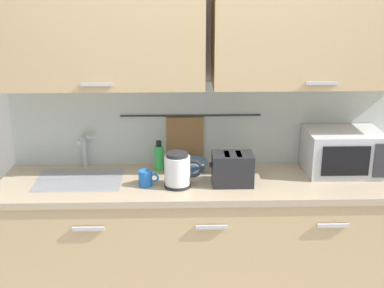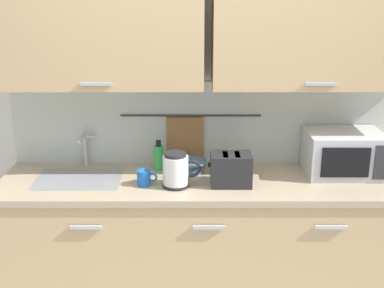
{
  "view_description": "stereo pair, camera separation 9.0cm",
  "coord_description": "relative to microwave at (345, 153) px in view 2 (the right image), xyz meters",
  "views": [
    {
      "loc": [
        -0.18,
        -2.6,
        2.07
      ],
      "look_at": [
        -0.1,
        0.33,
        1.12
      ],
      "focal_mm": 47.98,
      "sensor_mm": 36.0,
      "label": 1
    },
    {
      "loc": [
        -0.09,
        -2.6,
        2.07
      ],
      "look_at": [
        -0.1,
        0.33,
        1.12
      ],
      "focal_mm": 47.98,
      "sensor_mm": 36.0,
      "label": 2
    }
  ],
  "objects": [
    {
      "name": "dish_soap_bottle",
      "position": [
        -1.15,
        0.07,
        -0.05
      ],
      "size": [
        0.06,
        0.06,
        0.2
      ],
      "color": "green",
      "rests_on": "counter_unit"
    },
    {
      "name": "back_wall_assembly",
      "position": [
        -0.85,
        0.12,
        0.49
      ],
      "size": [
        3.7,
        0.41,
        2.5
      ],
      "color": "silver",
      "rests_on": "ground"
    },
    {
      "name": "mixing_bowl",
      "position": [
        -0.95,
        0.03,
        -0.09
      ],
      "size": [
        0.21,
        0.21,
        0.08
      ],
      "color": "#4C7093",
      "rests_on": "counter_unit"
    },
    {
      "name": "electric_kettle",
      "position": [
        -1.03,
        -0.21,
        -0.03
      ],
      "size": [
        0.23,
        0.16,
        0.21
      ],
      "color": "black",
      "rests_on": "counter_unit"
    },
    {
      "name": "mug_near_sink",
      "position": [
        -1.22,
        -0.19,
        -0.09
      ],
      "size": [
        0.12,
        0.08,
        0.09
      ],
      "color": "blue",
      "rests_on": "counter_unit"
    },
    {
      "name": "toaster",
      "position": [
        -0.71,
        -0.18,
        -0.04
      ],
      "size": [
        0.26,
        0.17,
        0.19
      ],
      "color": "#232326",
      "rests_on": "counter_unit"
    },
    {
      "name": "counter_unit",
      "position": [
        -0.86,
        -0.11,
        -0.58
      ],
      "size": [
        2.53,
        0.64,
        0.9
      ],
      "color": "tan",
      "rests_on": "ground"
    },
    {
      "name": "microwave",
      "position": [
        0.0,
        0.0,
        0.0
      ],
      "size": [
        0.46,
        0.35,
        0.27
      ],
      "color": "silver",
      "rests_on": "counter_unit"
    },
    {
      "name": "sink_faucet",
      "position": [
        -1.63,
        0.12,
        0.01
      ],
      "size": [
        0.09,
        0.17,
        0.22
      ],
      "color": "#B2B5BA",
      "rests_on": "counter_unit"
    }
  ]
}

